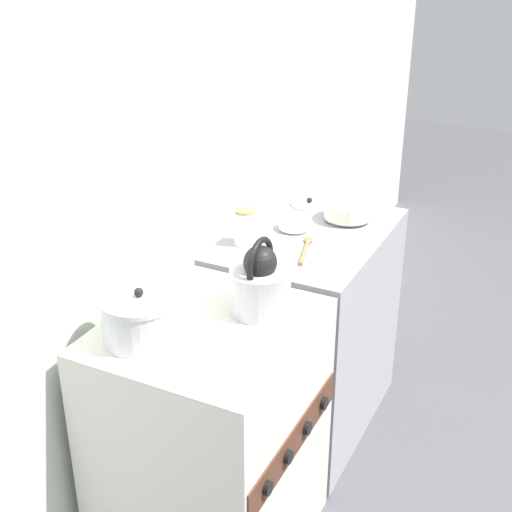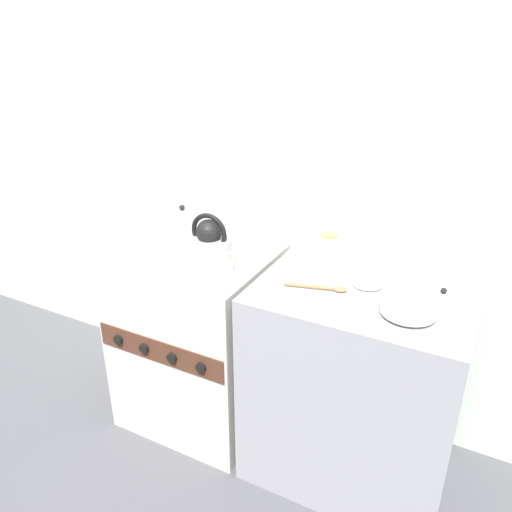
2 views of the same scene
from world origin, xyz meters
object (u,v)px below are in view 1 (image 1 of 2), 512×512
Objects in this scene: enamel_bowl at (348,211)px; storage_jar at (245,227)px; cooking_pot at (141,317)px; small_ceramic_bowl at (294,225)px; stove at (211,439)px; loose_pot_lid at (309,204)px; kettle at (260,284)px.

enamel_bowl is 1.41× the size of storage_jar.
small_ceramic_bowl is at bearing -5.21° from cooking_pot.
stove is 1.15m from loose_pot_lid.
kettle is 0.39m from cooking_pot.
enamel_bowl is 0.22m from loose_pot_lid.
enamel_bowl is (1.11, -0.24, -0.02)m from cooking_pot.
small_ceramic_bowl is at bearing 14.14° from kettle.
cooking_pot is 0.93m from small_ceramic_bowl.
small_ceramic_bowl is (0.93, -0.08, -0.04)m from cooking_pot.
small_ceramic_bowl is at bearing -170.15° from loose_pot_lid.
cooking_pot is (-0.15, 0.13, 0.52)m from stove.
storage_jar is 0.49m from loose_pot_lid.
cooking_pot is 0.72m from storage_jar.
enamel_bowl reaches higher than loose_pot_lid.
kettle is 1.83× the size of storage_jar.
stove is 0.79m from storage_jar.
kettle reaches higher than cooking_pot.
cooking_pot is at bearing 141.57° from kettle.
storage_jar reaches higher than loose_pot_lid.
stove is at bearing -41.48° from cooking_pot.
cooking_pot is 1.14m from enamel_bowl.
kettle reaches higher than stove.
storage_jar is (0.42, 0.27, -0.02)m from kettle.
stove is 6.43× the size of storage_jar.
small_ceramic_bowl is 0.28m from loose_pot_lid.
cooking_pot is at bearing 178.27° from loose_pot_lid.
cooking_pot is 1.72× the size of storage_jar.
storage_jar is at bearing 15.85° from stove.
kettle is at bearing -167.16° from loose_pot_lid.
kettle is 0.50m from storage_jar.
cooking_pot is at bearing 174.79° from small_ceramic_bowl.
cooking_pot reaches higher than small_ceramic_bowl.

